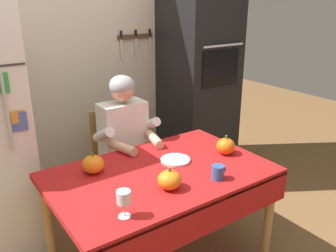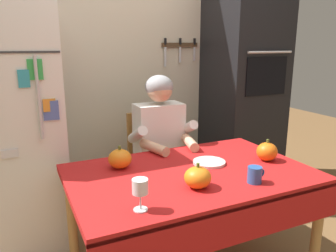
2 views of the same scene
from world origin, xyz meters
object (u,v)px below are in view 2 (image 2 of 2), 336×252
Objects in this scene: seated_person at (163,144)px; wine_glass at (140,188)px; dining_table at (192,186)px; pumpkin_medium at (120,159)px; chair_behind_person at (153,164)px; refrigerator at (9,129)px; wall_oven at (243,90)px; pumpkin_large at (198,177)px; pumpkin_small at (267,152)px; serving_tray at (209,162)px; coffee_mug at (255,175)px.

wine_glass is (-0.51, -0.90, 0.11)m from seated_person.
dining_table is 1.12× the size of seated_person.
pumpkin_medium is at bearing 145.01° from dining_table.
refrigerator is at bearing 174.99° from chair_behind_person.
refrigerator is at bearing -178.86° from wall_oven.
refrigerator is 12.07× the size of wine_glass.
pumpkin_small reaches higher than pumpkin_large.
pumpkin_large is 1.00× the size of pumpkin_medium.
dining_table is at bearing 34.30° from wine_glass.
pumpkin_large is (-0.16, -0.80, 0.06)m from seated_person.
seated_person is at bearing 99.44° from serving_tray.
coffee_mug is 0.70× the size of wine_glass.
chair_behind_person is at bearing 90.00° from seated_person.
seated_person is (1.03, -0.28, -0.16)m from refrigerator.
refrigerator is 0.87m from pumpkin_medium.
pumpkin_large is 0.70× the size of serving_tray.
wall_oven is 1.45m from dining_table.
refrigerator is at bearing 148.60° from pumpkin_small.
pumpkin_medium is 1.01× the size of pumpkin_small.
pumpkin_large is at bearing -131.32° from serving_tray.
pumpkin_small is at bearing 15.73° from pumpkin_large.
seated_person is at bearing 78.71° from pumpkin_large.
dining_table is 0.25m from pumpkin_large.
pumpkin_large is 0.37m from serving_tray.
wine_glass is 1.06× the size of pumpkin_small.
serving_tray is (0.09, -0.71, 0.24)m from chair_behind_person.
seated_person is at bearing -90.00° from chair_behind_person.
wall_oven is at bearing 39.41° from wine_glass.
coffee_mug is at bearing -140.42° from pumpkin_small.
pumpkin_small is 0.69× the size of serving_tray.
serving_tray is at bearing 48.68° from pumpkin_large.
wine_glass is 0.37m from pumpkin_large.
wall_oven is 1.50× the size of dining_table.
pumpkin_medium is 0.55m from serving_tray.
wine_glass reaches higher than coffee_mug.
chair_behind_person is at bearing -5.01° from refrigerator.
pumpkin_small reaches higher than dining_table.
wall_oven is 1.69× the size of seated_person.
wine_glass is at bearing -163.97° from pumpkin_large.
dining_table is at bearing -95.90° from chair_behind_person.
chair_behind_person is 4.60× the size of serving_tray.
refrigerator is 12.78× the size of pumpkin_medium.
pumpkin_medium reaches higher than pumpkin_large.
serving_tray is (-0.07, 0.35, -0.04)m from coffee_mug.
chair_behind_person is 0.97m from pumpkin_small.
wall_oven is 14.99× the size of pumpkin_small.
serving_tray is at bearing -80.56° from seated_person.
wall_oven reaches higher than pumpkin_medium.
chair_behind_person is 0.29m from seated_person.
pumpkin_large is at bearing -50.92° from refrigerator.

